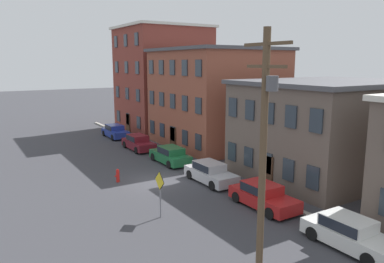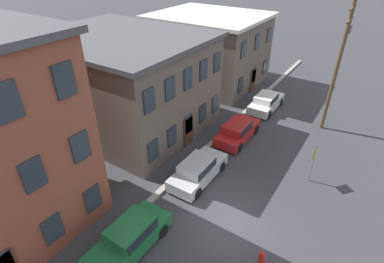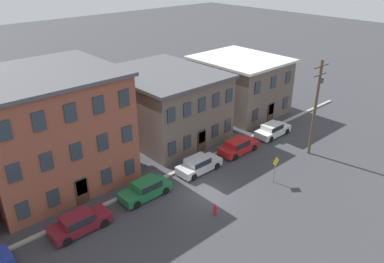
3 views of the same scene
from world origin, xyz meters
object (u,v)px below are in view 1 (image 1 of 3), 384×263
(car_red, at_px, (263,195))
(car_white, at_px, (350,232))
(utility_pole, at_px, (264,142))
(car_maroon, at_px, (138,142))
(caution_sign, at_px, (160,187))
(car_green, at_px, (170,155))
(car_blue, at_px, (115,131))
(car_silver, at_px, (210,172))
(fire_hydrant, at_px, (118,175))

(car_red, distance_m, car_white, 5.75)
(utility_pole, bearing_deg, car_maroon, 168.31)
(caution_sign, relative_size, utility_pole, 0.27)
(car_maroon, distance_m, car_green, 6.10)
(car_red, distance_m, utility_pole, 8.56)
(utility_pole, bearing_deg, car_blue, 170.59)
(car_silver, relative_size, fire_hydrant, 4.58)
(car_silver, distance_m, car_red, 5.46)
(car_green, xyz_separation_m, fire_hydrant, (2.47, -5.58, -0.27))
(car_maroon, xyz_separation_m, car_red, (17.50, 0.21, 0.00))
(car_maroon, xyz_separation_m, car_silver, (12.04, 0.23, 0.00))
(car_green, height_order, car_red, same)
(caution_sign, bearing_deg, car_white, 37.56)
(fire_hydrant, bearing_deg, caution_sign, -1.98)
(car_silver, bearing_deg, utility_pole, -24.77)
(car_white, xyz_separation_m, fire_hydrant, (-14.68, -5.57, -0.27))
(caution_sign, distance_m, utility_pole, 7.99)
(car_blue, xyz_separation_m, car_red, (24.48, -0.00, 0.00))
(car_silver, bearing_deg, caution_sign, -57.89)
(car_blue, height_order, car_silver, same)
(car_maroon, height_order, car_silver, same)
(car_white, distance_m, caution_sign, 9.60)
(car_maroon, distance_m, caution_sign, 16.68)
(car_blue, height_order, car_red, same)
(car_blue, distance_m, car_white, 30.23)
(car_blue, xyz_separation_m, car_maroon, (6.98, -0.22, 0.00))
(car_red, bearing_deg, car_maroon, -179.30)
(car_green, bearing_deg, car_white, -0.04)
(car_white, bearing_deg, car_silver, -179.95)
(car_maroon, distance_m, car_red, 17.50)
(car_green, relative_size, car_red, 1.00)
(car_blue, distance_m, fire_hydrant, 16.51)
(utility_pole, bearing_deg, car_silver, 155.23)
(car_maroon, height_order, fire_hydrant, car_maroon)
(car_green, bearing_deg, car_red, -0.19)
(car_maroon, relative_size, car_green, 1.00)
(car_silver, distance_m, car_white, 11.21)
(car_silver, height_order, utility_pole, utility_pole)
(car_blue, bearing_deg, caution_sign, -14.34)
(car_maroon, relative_size, utility_pole, 0.46)
(car_green, bearing_deg, car_blue, -179.85)
(car_white, height_order, fire_hydrant, car_white)
(car_blue, bearing_deg, utility_pole, -9.41)
(car_white, xyz_separation_m, utility_pole, (-0.51, -4.95, 4.64))
(car_blue, bearing_deg, car_maroon, -1.78)
(car_silver, xyz_separation_m, car_white, (11.21, 0.01, 0.00))
(car_blue, bearing_deg, car_silver, 0.04)
(car_red, distance_m, fire_hydrant, 10.51)
(caution_sign, bearing_deg, car_maroon, 160.43)
(car_red, xyz_separation_m, caution_sign, (-1.81, -5.79, 1.01))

